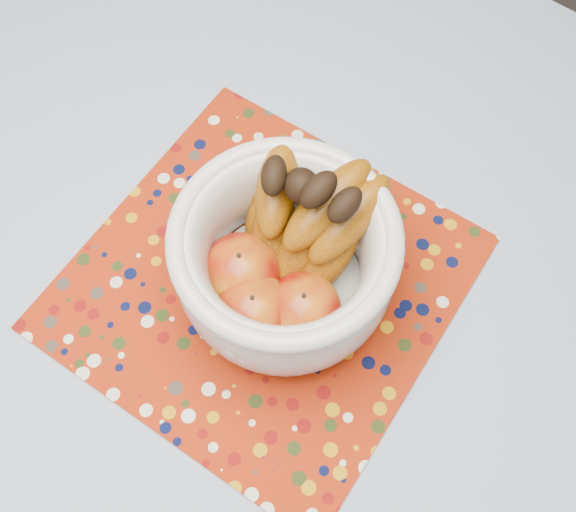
{
  "coord_description": "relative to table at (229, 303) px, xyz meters",
  "views": [
    {
      "loc": [
        0.26,
        -0.21,
        1.52
      ],
      "look_at": [
        0.07,
        0.04,
        0.85
      ],
      "focal_mm": 42.0,
      "sensor_mm": 36.0,
      "label": 1
    }
  ],
  "objects": [
    {
      "name": "placemat",
      "position": [
        0.04,
        0.02,
        0.09
      ],
      "size": [
        0.46,
        0.46,
        0.0
      ],
      "primitive_type": "cube",
      "rotation": [
        0.0,
        0.0,
        0.07
      ],
      "color": "maroon",
      "rests_on": "tablecloth"
    },
    {
      "name": "table",
      "position": [
        0.0,
        0.0,
        0.0
      ],
      "size": [
        1.2,
        1.2,
        0.75
      ],
      "color": "brown",
      "rests_on": "ground"
    },
    {
      "name": "tablecloth",
      "position": [
        0.0,
        0.0,
        0.08
      ],
      "size": [
        1.32,
        1.32,
        0.01
      ],
      "primitive_type": "cube",
      "color": "slate",
      "rests_on": "table"
    },
    {
      "name": "fruit_bowl",
      "position": [
        0.06,
        0.04,
        0.18
      ],
      "size": [
        0.26,
        0.26,
        0.21
      ],
      "color": "silver",
      "rests_on": "placemat"
    }
  ]
}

